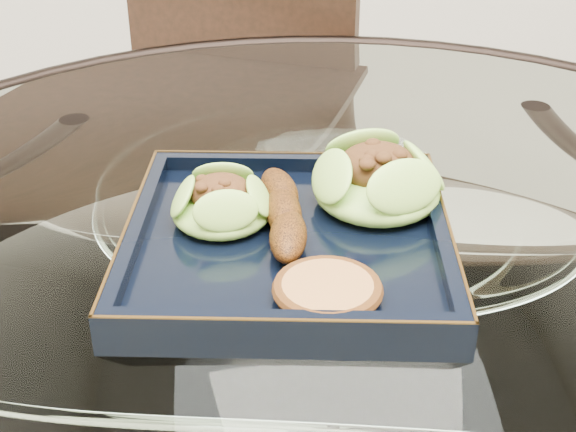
{
  "coord_description": "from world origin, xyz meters",
  "views": [
    {
      "loc": [
        -0.09,
        -0.62,
        1.14
      ],
      "look_at": [
        -0.05,
        -0.04,
        0.8
      ],
      "focal_mm": 50.0,
      "sensor_mm": 36.0,
      "label": 1
    }
  ],
  "objects": [
    {
      "name": "dining_chair",
      "position": [
        -0.12,
        0.55,
        0.52
      ],
      "size": [
        0.53,
        0.53,
        0.94
      ],
      "rotation": [
        0.0,
        0.0,
        -0.38
      ],
      "color": "black",
      "rests_on": "ground"
    },
    {
      "name": "crumb_patty",
      "position": [
        -0.03,
        -0.13,
        0.79
      ],
      "size": [
        0.08,
        0.08,
        0.01
      ],
      "primitive_type": "cylinder",
      "rotation": [
        0.0,
        0.0,
        0.16
      ],
      "color": "#AD7039",
      "rests_on": "navy_plate"
    },
    {
      "name": "navy_plate",
      "position": [
        -0.05,
        -0.04,
        0.77
      ],
      "size": [
        0.3,
        0.3,
        0.02
      ],
      "primitive_type": "cube",
      "rotation": [
        0.0,
        0.0,
        -0.1
      ],
      "color": "black",
      "rests_on": "dining_table"
    },
    {
      "name": "dining_table",
      "position": [
        -0.0,
        -0.0,
        0.6
      ],
      "size": [
        1.13,
        1.13,
        0.77
      ],
      "color": "white",
      "rests_on": "ground"
    },
    {
      "name": "lettuce_wrap_right",
      "position": [
        0.03,
        0.01,
        0.8
      ],
      "size": [
        0.13,
        0.13,
        0.04
      ],
      "primitive_type": "ellipsoid",
      "rotation": [
        0.0,
        0.0,
        -0.17
      ],
      "color": "#68A931",
      "rests_on": "navy_plate"
    },
    {
      "name": "roasted_plantain",
      "position": [
        -0.05,
        -0.02,
        0.8
      ],
      "size": [
        0.03,
        0.15,
        0.03
      ],
      "primitive_type": "ellipsoid",
      "rotation": [
        0.0,
        0.0,
        1.6
      ],
      "color": "#5E2D09",
      "rests_on": "navy_plate"
    },
    {
      "name": "lettuce_wrap_left",
      "position": [
        -0.1,
        -0.01,
        0.8
      ],
      "size": [
        0.11,
        0.11,
        0.03
      ],
      "primitive_type": "ellipsoid",
      "rotation": [
        0.0,
        0.0,
        -0.4
      ],
      "color": "#6EAF33",
      "rests_on": "navy_plate"
    }
  ]
}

